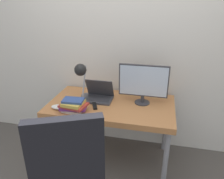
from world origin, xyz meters
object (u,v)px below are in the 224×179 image
game_controller (58,107)px  office_chair (69,178)px  monitor (143,83)px  desk_lamp (82,74)px  book_stack (73,105)px  laptop (99,95)px

game_controller → office_chair: bearing=-60.1°
monitor → office_chair: bearing=-109.8°
office_chair → game_controller: (-0.43, 0.76, 0.12)m
desk_lamp → game_controller: size_ratio=2.89×
office_chair → game_controller: bearing=119.9°
desk_lamp → office_chair: (0.25, -0.97, -0.42)m
desk_lamp → book_stack: (-0.01, -0.23, -0.25)m
monitor → office_chair: size_ratio=0.45×
game_controller → desk_lamp: bearing=48.9°
monitor → book_stack: (-0.65, -0.35, -0.17)m
desk_lamp → office_chair: 1.09m
laptop → game_controller: bearing=-137.5°
monitor → game_controller: size_ratio=3.43×
laptop → office_chair: size_ratio=0.27×
monitor → game_controller: 0.91m
monitor → book_stack: monitor is taller
laptop → book_stack: (-0.17, -0.33, 0.02)m
office_chair → book_stack: size_ratio=4.06×
laptop → game_controller: size_ratio=2.03×
laptop → monitor: size_ratio=0.59×
office_chair → book_stack: bearing=109.4°
laptop → book_stack: size_ratio=1.08×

